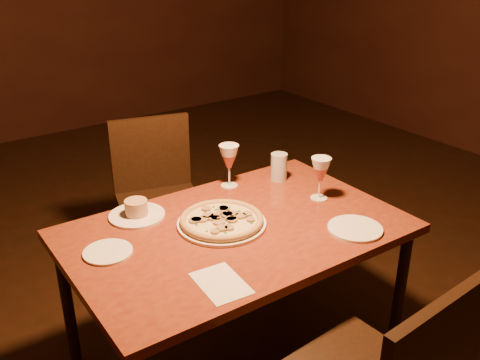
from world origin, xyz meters
TOP-DOWN VIEW (x-y plane):
  - floor at (0.00, 0.00)m, footprint 7.00×7.00m
  - dining_table at (-0.20, -0.10)m, footprint 1.31×0.85m
  - chair_far at (-0.12, 0.74)m, footprint 0.52×0.52m
  - pizza_plate at (-0.24, -0.05)m, footprint 0.35×0.35m
  - ramekin_saucer at (-0.48, 0.21)m, footprint 0.23×0.23m
  - wine_glass_far at (-0.00, 0.24)m, footprint 0.09×0.09m
  - wine_glass_right at (0.24, -0.09)m, footprint 0.09×0.09m
  - water_tumbler at (0.23, 0.17)m, footprint 0.08×0.08m
  - side_plate_left at (-0.68, 0.02)m, footprint 0.18×0.18m
  - side_plate_near at (0.17, -0.38)m, footprint 0.21×0.21m
  - menu_card at (-0.46, -0.37)m, footprint 0.16×0.22m

SIDE VIEW (x-z plane):
  - floor at x=0.00m, z-range 0.00..0.00m
  - chair_far at x=-0.12m, z-range 0.06..0.94m
  - dining_table at x=-0.20m, z-range 0.29..0.98m
  - menu_card at x=-0.46m, z-range 0.70..0.70m
  - side_plate_left at x=-0.68m, z-range 0.70..0.71m
  - side_plate_near at x=0.17m, z-range 0.70..0.71m
  - pizza_plate at x=-0.24m, z-range 0.70..0.74m
  - ramekin_saucer at x=-0.48m, z-range 0.68..0.76m
  - water_tumbler at x=0.23m, z-range 0.70..0.82m
  - wine_glass_right at x=0.24m, z-range 0.70..0.89m
  - wine_glass_far at x=0.00m, z-range 0.70..0.89m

